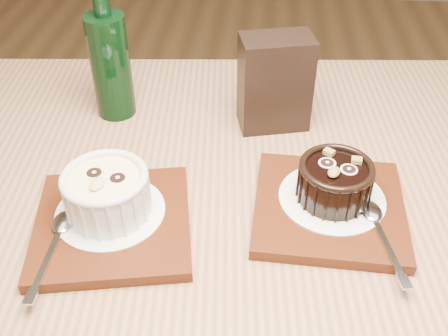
% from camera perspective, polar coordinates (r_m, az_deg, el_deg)
% --- Properties ---
extents(table, '(1.25, 0.88, 0.75)m').
position_cam_1_polar(table, '(0.71, -0.69, -10.01)').
color(table, brown).
rests_on(table, ground).
extents(tray_left, '(0.21, 0.21, 0.01)m').
position_cam_1_polar(tray_left, '(0.64, -11.99, -5.95)').
color(tray_left, '#4B1F0C').
rests_on(tray_left, table).
extents(doily_left, '(0.13, 0.13, 0.00)m').
position_cam_1_polar(doily_left, '(0.64, -12.26, -4.64)').
color(doily_left, white).
rests_on(doily_left, tray_left).
extents(ramekin_white, '(0.10, 0.10, 0.06)m').
position_cam_1_polar(ramekin_white, '(0.62, -12.66, -2.50)').
color(ramekin_white, white).
rests_on(ramekin_white, doily_left).
extents(spoon_left, '(0.03, 0.13, 0.01)m').
position_cam_1_polar(spoon_left, '(0.61, -18.06, -7.87)').
color(spoon_left, silver).
rests_on(spoon_left, tray_left).
extents(tray_right, '(0.19, 0.19, 0.01)m').
position_cam_1_polar(tray_right, '(0.65, 11.33, -4.25)').
color(tray_right, '#4B1F0C').
rests_on(tray_right, table).
extents(doily_right, '(0.13, 0.13, 0.00)m').
position_cam_1_polar(doily_right, '(0.66, 11.65, -3.18)').
color(doily_right, white).
rests_on(doily_right, tray_right).
extents(ramekin_dark, '(0.09, 0.09, 0.05)m').
position_cam_1_polar(ramekin_dark, '(0.64, 11.98, -1.28)').
color(ramekin_dark, black).
rests_on(ramekin_dark, doily_right).
extents(spoon_right, '(0.05, 0.14, 0.01)m').
position_cam_1_polar(spoon_right, '(0.62, 16.72, -6.67)').
color(spoon_right, silver).
rests_on(spoon_right, tray_right).
extents(condiment_stand, '(0.11, 0.08, 0.14)m').
position_cam_1_polar(condiment_stand, '(0.77, 5.54, 9.20)').
color(condiment_stand, black).
rests_on(condiment_stand, table).
extents(green_bottle, '(0.06, 0.06, 0.22)m').
position_cam_1_polar(green_bottle, '(0.80, -12.28, 11.17)').
color(green_bottle, black).
rests_on(green_bottle, table).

